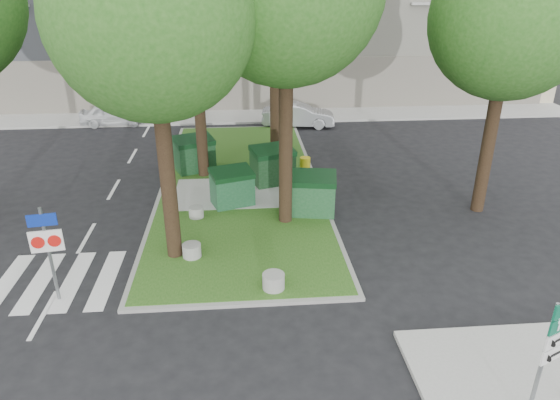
{
  "coord_description": "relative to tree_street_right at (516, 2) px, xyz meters",
  "views": [
    {
      "loc": [
        0.55,
        -10.63,
        7.75
      ],
      "look_at": [
        1.61,
        2.02,
        2.0
      ],
      "focal_mm": 32.0,
      "sensor_mm": 36.0,
      "label": 1
    }
  ],
  "objects": [
    {
      "name": "ground",
      "position": [
        -9.09,
        -5.06,
        -6.98
      ],
      "size": [
        120.0,
        120.0,
        0.0
      ],
      "primitive_type": "plane",
      "color": "black",
      "rests_on": "ground"
    },
    {
      "name": "median_island",
      "position": [
        -8.59,
        2.94,
        -6.92
      ],
      "size": [
        6.0,
        16.0,
        0.12
      ],
      "primitive_type": "cube",
      "color": "#214F16",
      "rests_on": "ground"
    },
    {
      "name": "median_kerb",
      "position": [
        -8.59,
        2.94,
        -6.93
      ],
      "size": [
        6.3,
        16.3,
        0.1
      ],
      "primitive_type": "cube",
      "color": "gray",
      "rests_on": "ground"
    },
    {
      "name": "sidewalk_corner",
      "position": [
        -2.59,
        -8.56,
        -6.92
      ],
      "size": [
        5.0,
        4.0,
        0.12
      ],
      "primitive_type": "cube",
      "color": "#999993",
      "rests_on": "ground"
    },
    {
      "name": "building_sidewalk",
      "position": [
        -9.09,
        13.44,
        -6.92
      ],
      "size": [
        42.0,
        3.0,
        0.12
      ],
      "primitive_type": "cube",
      "color": "#999993",
      "rests_on": "ground"
    },
    {
      "name": "zebra_crossing",
      "position": [
        -12.84,
        -3.56,
        -6.98
      ],
      "size": [
        5.0,
        3.0,
        0.01
      ],
      "primitive_type": "cube",
      "color": "silver",
      "rests_on": "ground"
    },
    {
      "name": "tree_street_right",
      "position": [
        0.0,
        0.0,
        0.0
      ],
      "size": [
        5.0,
        5.0,
        10.06
      ],
      "color": "black",
      "rests_on": "ground"
    },
    {
      "name": "dumpster_a",
      "position": [
        -10.48,
        4.54,
        -6.15
      ],
      "size": [
        1.91,
        1.64,
        1.49
      ],
      "rotation": [
        0.0,
        0.0,
        0.39
      ],
      "color": "#0E3416",
      "rests_on": "median_island"
    },
    {
      "name": "dumpster_b",
      "position": [
        -8.88,
        0.92,
        -6.21
      ],
      "size": [
        1.71,
        1.43,
        1.36
      ],
      "rotation": [
        0.0,
        0.0,
        0.32
      ],
      "color": "#134424",
      "rests_on": "median_island"
    },
    {
      "name": "dumpster_c",
      "position": [
        -7.28,
        2.85,
        -6.13
      ],
      "size": [
        1.9,
        1.58,
        1.52
      ],
      "rotation": [
        0.0,
        0.0,
        0.31
      ],
      "color": "black",
      "rests_on": "median_island"
    },
    {
      "name": "dumpster_d",
      "position": [
        -6.09,
        -0.03,
        -6.16
      ],
      "size": [
        1.74,
        1.35,
        1.47
      ],
      "rotation": [
        0.0,
        0.0,
        -0.17
      ],
      "color": "#14421E",
      "rests_on": "median_island"
    },
    {
      "name": "bollard_left",
      "position": [
        -10.07,
        -2.72,
        -6.66
      ],
      "size": [
        0.55,
        0.55,
        0.4
      ],
      "primitive_type": "cylinder",
      "color": "gray",
      "rests_on": "median_island"
    },
    {
      "name": "bollard_right",
      "position": [
        -7.78,
        -4.56,
        -6.65
      ],
      "size": [
        0.6,
        0.6,
        0.43
      ],
      "primitive_type": "cylinder",
      "color": "gray",
      "rests_on": "median_island"
    },
    {
      "name": "bollard_mid",
      "position": [
        -10.12,
        -0.06,
        -6.68
      ],
      "size": [
        0.51,
        0.51,
        0.36
      ],
      "primitive_type": "cylinder",
      "color": "gray",
      "rests_on": "median_island"
    },
    {
      "name": "litter_bin",
      "position": [
        -5.89,
        3.56,
        -6.48
      ],
      "size": [
        0.44,
        0.44,
        0.76
      ],
      "primitive_type": "cylinder",
      "color": "yellow",
      "rests_on": "median_island"
    },
    {
      "name": "traffic_sign_pole",
      "position": [
        -13.4,
        -4.43,
        -5.29
      ],
      "size": [
        0.79,
        0.16,
        2.65
      ],
      "rotation": [
        0.0,
        0.0,
        0.14
      ],
      "color": "slate",
      "rests_on": "ground"
    },
    {
      "name": "car_white",
      "position": [
        -15.58,
        12.42,
        -6.37
      ],
      "size": [
        3.66,
        1.64,
        1.22
      ],
      "primitive_type": "imported",
      "rotation": [
        0.0,
        0.0,
        1.63
      ],
      "color": "silver",
      "rests_on": "ground"
    },
    {
      "name": "car_silver",
      "position": [
        -5.28,
        11.23,
        -6.33
      ],
      "size": [
        4.12,
        1.85,
        1.31
      ],
      "primitive_type": "imported",
      "rotation": [
        0.0,
        0.0,
        1.45
      ],
      "color": "#95999D",
      "rests_on": "ground"
    }
  ]
}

